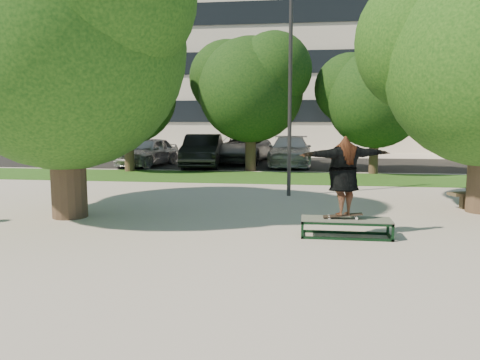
# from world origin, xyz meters

# --- Properties ---
(ground) EXTENTS (120.00, 120.00, 0.00)m
(ground) POSITION_xyz_m (0.00, 0.00, 0.00)
(ground) COLOR #9D9790
(ground) RESTS_ON ground
(grass_strip) EXTENTS (30.00, 4.00, 0.02)m
(grass_strip) POSITION_xyz_m (1.00, 9.50, 0.01)
(grass_strip) COLOR #254513
(grass_strip) RESTS_ON ground
(asphalt_strip) EXTENTS (40.00, 8.00, 0.01)m
(asphalt_strip) POSITION_xyz_m (0.00, 16.00, 0.01)
(asphalt_strip) COLOR black
(asphalt_strip) RESTS_ON ground
(tree_left) EXTENTS (6.96, 5.95, 7.12)m
(tree_left) POSITION_xyz_m (-4.29, 1.09, 4.42)
(tree_left) COLOR #38281E
(tree_left) RESTS_ON ground
(bg_tree_left) EXTENTS (5.28, 4.51, 5.77)m
(bg_tree_left) POSITION_xyz_m (-6.57, 11.07, 3.73)
(bg_tree_left) COLOR #38281E
(bg_tree_left) RESTS_ON ground
(bg_tree_mid) EXTENTS (5.76, 4.92, 6.24)m
(bg_tree_mid) POSITION_xyz_m (-1.08, 12.08, 4.02)
(bg_tree_mid) COLOR #38281E
(bg_tree_mid) RESTS_ON ground
(bg_tree_right) EXTENTS (5.04, 4.31, 5.43)m
(bg_tree_right) POSITION_xyz_m (4.43, 11.57, 3.49)
(bg_tree_right) COLOR #38281E
(bg_tree_right) RESTS_ON ground
(lamppost) EXTENTS (0.25, 0.15, 6.11)m
(lamppost) POSITION_xyz_m (1.00, 5.00, 3.15)
(lamppost) COLOR #2D2D30
(lamppost) RESTS_ON ground
(office_building) EXTENTS (30.00, 14.12, 16.00)m
(office_building) POSITION_xyz_m (-2.00, 31.98, 8.00)
(office_building) COLOR #BBB8AD
(office_building) RESTS_ON ground
(grind_box) EXTENTS (1.80, 0.60, 0.38)m
(grind_box) POSITION_xyz_m (2.32, -0.09, 0.19)
(grind_box) COLOR black
(grind_box) RESTS_ON ground
(skater_rig) EXTENTS (2.01, 1.28, 1.67)m
(skater_rig) POSITION_xyz_m (2.24, -0.09, 1.25)
(skater_rig) COLOR white
(skater_rig) RESTS_ON grind_box
(car_silver_a) EXTENTS (2.52, 4.59, 1.48)m
(car_silver_a) POSITION_xyz_m (-6.46, 13.50, 0.74)
(car_silver_a) COLOR #B3B3B8
(car_silver_a) RESTS_ON asphalt_strip
(car_dark) EXTENTS (2.22, 5.12, 1.64)m
(car_dark) POSITION_xyz_m (-3.60, 13.50, 0.82)
(car_dark) COLOR black
(car_dark) RESTS_ON asphalt_strip
(car_grey) EXTENTS (3.25, 5.93, 1.57)m
(car_grey) POSITION_xyz_m (-2.00, 16.16, 0.79)
(car_grey) COLOR slate
(car_grey) RESTS_ON asphalt_strip
(car_silver_b) EXTENTS (2.16, 5.25, 1.52)m
(car_silver_b) POSITION_xyz_m (0.75, 14.76, 0.76)
(car_silver_b) COLOR #B8B9BE
(car_silver_b) RESTS_ON asphalt_strip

